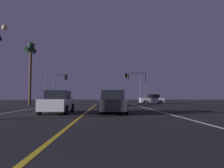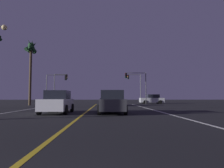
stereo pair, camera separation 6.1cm
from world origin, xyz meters
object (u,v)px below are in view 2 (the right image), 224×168
at_px(car_crossing_side, 152,99).
at_px(traffic_light_far_left, 61,82).
at_px(car_ahead_far, 107,100).
at_px(traffic_light_near_left, 57,82).
at_px(car_oncoming, 57,102).
at_px(car_lead_same_lane, 112,102).
at_px(palm_tree_left_far, 31,53).
at_px(street_lamp_right_near, 222,20).
at_px(traffic_light_far_right, 134,82).
at_px(traffic_light_near_right, 136,80).

bearing_deg(car_crossing_side, traffic_light_far_left, -12.74).
distance_m(car_ahead_far, traffic_light_near_left, 11.34).
distance_m(car_oncoming, car_lead_same_lane, 4.09).
relative_size(car_oncoming, palm_tree_left_far, 0.44).
distance_m(car_crossing_side, street_lamp_right_near, 27.27).
relative_size(car_crossing_side, car_ahead_far, 1.00).
bearing_deg(car_ahead_far, traffic_light_far_right, -24.89).
height_order(car_crossing_side, palm_tree_left_far, palm_tree_left_far).
relative_size(car_crossing_side, traffic_light_far_right, 0.74).
distance_m(traffic_light_near_left, traffic_light_far_right, 15.33).
distance_m(traffic_light_far_right, street_lamp_right_near, 30.78).
bearing_deg(traffic_light_far_left, car_lead_same_lane, -70.16).
bearing_deg(palm_tree_left_far, traffic_light_far_right, 32.45).
distance_m(car_oncoming, palm_tree_left_far, 18.34).
height_order(traffic_light_near_right, palm_tree_left_far, palm_tree_left_far).
height_order(car_ahead_far, traffic_light_near_right, traffic_light_near_right).
height_order(traffic_light_near_right, traffic_light_far_left, traffic_light_far_left).
xyz_separation_m(car_oncoming, palm_tree_left_far, (-7.49, 15.23, 6.95)).
xyz_separation_m(car_lead_same_lane, palm_tree_left_far, (-11.58, 15.49, 6.95)).
height_order(car_crossing_side, car_ahead_far, same).
distance_m(car_oncoming, traffic_light_far_left, 26.78).
bearing_deg(street_lamp_right_near, traffic_light_far_right, -88.96).
bearing_deg(car_ahead_far, traffic_light_near_right, -37.45).
xyz_separation_m(car_oncoming, traffic_light_near_right, (8.92, 20.50, 3.30)).
relative_size(car_ahead_far, street_lamp_right_near, 0.49).
height_order(car_crossing_side, car_lead_same_lane, same).
height_order(traffic_light_far_left, street_lamp_right_near, street_lamp_right_near).
distance_m(car_crossing_side, car_ahead_far, 11.70).
distance_m(car_crossing_side, palm_tree_left_far, 21.89).
height_order(car_lead_same_lane, traffic_light_far_right, traffic_light_far_right).
height_order(traffic_light_far_right, traffic_light_far_left, traffic_light_far_left).
relative_size(car_oncoming, car_lead_same_lane, 1.00).
height_order(car_oncoming, car_crossing_side, same).
xyz_separation_m(traffic_light_near_right, traffic_light_far_left, (-14.31, 5.50, 0.15)).
relative_size(car_ahead_far, car_lead_same_lane, 1.00).
relative_size(traffic_light_far_left, palm_tree_left_far, 0.59).
height_order(car_oncoming, car_lead_same_lane, same).
height_order(traffic_light_near_left, palm_tree_left_far, palm_tree_left_far).
height_order(traffic_light_near_left, traffic_light_far_right, traffic_light_far_right).
relative_size(car_crossing_side, car_lead_same_lane, 1.00).
bearing_deg(car_crossing_side, traffic_light_near_right, 25.86).
distance_m(car_ahead_far, traffic_light_near_right, 9.05).
bearing_deg(car_oncoming, car_lead_same_lane, 86.35).
relative_size(car_lead_same_lane, street_lamp_right_near, 0.49).
relative_size(car_oncoming, traffic_light_near_left, 0.84).
distance_m(traffic_light_near_right, palm_tree_left_far, 17.63).
distance_m(car_oncoming, street_lamp_right_near, 12.01).
bearing_deg(traffic_light_near_left, car_crossing_side, 5.21).
relative_size(car_crossing_side, traffic_light_near_right, 0.78).
bearing_deg(traffic_light_far_left, car_crossing_side, -12.74).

